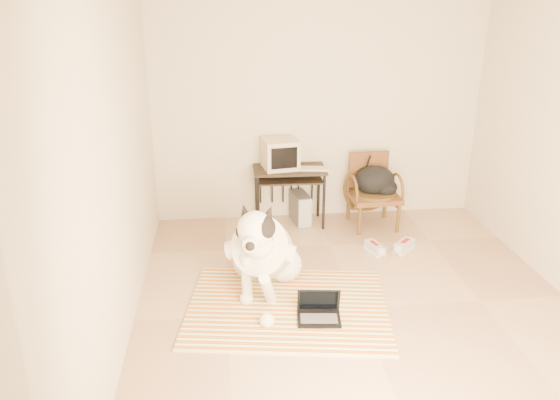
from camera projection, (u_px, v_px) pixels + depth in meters
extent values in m
plane|color=tan|center=(357.00, 308.00, 4.98)|extent=(4.50, 4.50, 0.00)
plane|color=beige|center=(319.00, 111.00, 6.58)|extent=(4.50, 0.00, 4.50)
plane|color=beige|center=(493.00, 321.00, 2.40)|extent=(4.50, 0.00, 4.50)
plane|color=beige|center=(117.00, 175.00, 4.29)|extent=(0.00, 4.50, 4.50)
cube|color=orange|center=(285.00, 344.00, 4.46)|extent=(1.82, 0.54, 0.02)
cube|color=#416E32|center=(287.00, 324.00, 4.72)|extent=(1.82, 0.54, 0.02)
cube|color=#714D92|center=(288.00, 307.00, 4.97)|extent=(1.82, 0.54, 0.02)
cube|color=yellow|center=(289.00, 291.00, 5.23)|extent=(1.82, 0.54, 0.02)
cube|color=beige|center=(289.00, 277.00, 5.49)|extent=(1.82, 0.54, 0.02)
sphere|color=white|center=(251.00, 262.00, 5.44)|extent=(0.35, 0.35, 0.35)
sphere|color=white|center=(284.00, 264.00, 5.39)|extent=(0.35, 0.35, 0.35)
ellipsoid|color=white|center=(267.00, 261.00, 5.40)|extent=(0.43, 0.39, 0.35)
ellipsoid|color=white|center=(263.00, 249.00, 5.12)|extent=(0.63, 0.89, 0.76)
cylinder|color=silver|center=(263.00, 248.00, 5.13)|extent=(0.68, 0.79, 0.69)
sphere|color=white|center=(258.00, 243.00, 4.85)|extent=(0.29, 0.29, 0.29)
sphere|color=white|center=(255.00, 229.00, 4.68)|extent=(0.32, 0.32, 0.32)
ellipsoid|color=black|center=(261.00, 228.00, 4.66)|extent=(0.25, 0.28, 0.24)
cylinder|color=white|center=(252.00, 242.00, 4.57)|extent=(0.17, 0.20, 0.13)
sphere|color=black|center=(250.00, 246.00, 4.48)|extent=(0.08, 0.08, 0.08)
cone|color=black|center=(245.00, 212.00, 4.71)|extent=(0.17, 0.19, 0.20)
cone|color=black|center=(269.00, 213.00, 4.68)|extent=(0.17, 0.18, 0.20)
torus|color=silver|center=(258.00, 238.00, 4.81)|extent=(0.31, 0.21, 0.26)
cylinder|color=white|center=(246.00, 278.00, 4.98)|extent=(0.13, 0.16, 0.48)
cylinder|color=white|center=(268.00, 290.00, 4.83)|extent=(0.20, 0.44, 0.49)
sphere|color=white|center=(246.00, 298.00, 5.02)|extent=(0.12, 0.12, 0.12)
sphere|color=white|center=(267.00, 321.00, 4.68)|extent=(0.13, 0.13, 0.13)
cone|color=black|center=(271.00, 260.00, 5.74)|extent=(0.12, 0.49, 0.12)
cube|color=black|center=(319.00, 319.00, 4.76)|extent=(0.40, 0.31, 0.02)
cube|color=#4E4F51|center=(319.00, 318.00, 4.75)|extent=(0.34, 0.19, 0.00)
cube|color=black|center=(319.00, 300.00, 4.80)|extent=(0.38, 0.13, 0.25)
cube|color=black|center=(319.00, 300.00, 4.79)|extent=(0.34, 0.11, 0.22)
cube|color=black|center=(290.00, 169.00, 6.52)|extent=(0.87, 0.49, 0.03)
cube|color=black|center=(290.00, 179.00, 6.52)|extent=(0.77, 0.40, 0.02)
cylinder|color=black|center=(258.00, 205.00, 6.43)|extent=(0.03, 0.03, 0.69)
cylinder|color=black|center=(256.00, 193.00, 6.81)|extent=(0.03, 0.03, 0.69)
cylinder|color=black|center=(324.00, 202.00, 6.50)|extent=(0.03, 0.03, 0.69)
cylinder|color=black|center=(319.00, 191.00, 6.87)|extent=(0.03, 0.03, 0.69)
cube|color=#B6A78F|center=(280.00, 154.00, 6.47)|extent=(0.45, 0.43, 0.35)
cube|color=black|center=(284.00, 158.00, 6.30)|extent=(0.31, 0.06, 0.25)
cube|color=#B6A78F|center=(313.00, 169.00, 6.46)|extent=(0.41, 0.20, 0.03)
cube|color=#4E4F51|center=(300.00, 208.00, 6.75)|extent=(0.23, 0.42, 0.38)
cube|color=#A7A7AB|center=(305.00, 214.00, 6.57)|extent=(0.16, 0.04, 0.36)
cube|color=brown|center=(374.00, 196.00, 6.57)|extent=(0.60, 0.58, 0.06)
cylinder|color=#39260F|center=(374.00, 193.00, 6.56)|extent=(0.53, 0.53, 0.04)
cube|color=brown|center=(369.00, 169.00, 6.72)|extent=(0.50, 0.06, 0.43)
cylinder|color=#39260F|center=(359.00, 221.00, 6.40)|extent=(0.04, 0.04, 0.36)
cylinder|color=#39260F|center=(349.00, 206.00, 6.83)|extent=(0.04, 0.04, 0.36)
cylinder|color=#39260F|center=(398.00, 219.00, 6.47)|extent=(0.04, 0.04, 0.36)
cylinder|color=#39260F|center=(385.00, 204.00, 6.90)|extent=(0.04, 0.04, 0.36)
ellipsoid|color=black|center=(375.00, 180.00, 6.54)|extent=(0.48, 0.40, 0.35)
ellipsoid|color=black|center=(385.00, 187.00, 6.51)|extent=(0.30, 0.24, 0.20)
cube|color=silver|center=(375.00, 251.00, 6.03)|extent=(0.20, 0.31, 0.03)
cube|color=#97969B|center=(375.00, 248.00, 6.02)|extent=(0.19, 0.30, 0.09)
cube|color=#A41715|center=(375.00, 244.00, 6.01)|extent=(0.09, 0.15, 0.02)
cube|color=silver|center=(404.00, 249.00, 6.08)|extent=(0.31, 0.30, 0.03)
cube|color=#97969B|center=(404.00, 245.00, 6.07)|extent=(0.30, 0.29, 0.10)
cube|color=#A41715|center=(404.00, 242.00, 6.05)|extent=(0.15, 0.14, 0.02)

